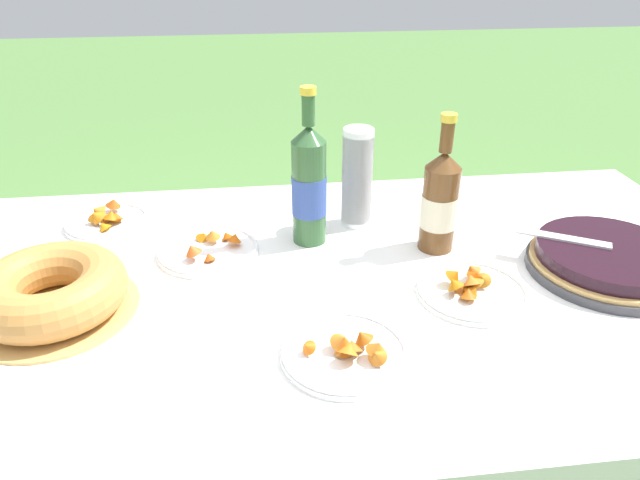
{
  "coord_description": "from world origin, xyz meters",
  "views": [
    {
      "loc": [
        -0.16,
        -0.98,
        1.41
      ],
      "look_at": [
        -0.04,
        0.06,
        0.83
      ],
      "focal_mm": 32.0,
      "sensor_mm": 36.0,
      "label": 1
    }
  ],
  "objects_px": {
    "snack_plate_near": "(107,220)",
    "bundt_cake": "(51,291)",
    "snack_plate_right": "(346,351)",
    "snack_plate_far": "(471,289)",
    "serving_knife": "(628,248)",
    "cider_bottle_amber": "(440,202)",
    "cider_bottle_green": "(309,186)",
    "berry_tart": "(608,260)",
    "cup_stack": "(357,178)",
    "snack_plate_left": "(208,249)"
  },
  "relations": [
    {
      "from": "snack_plate_near",
      "to": "snack_plate_far",
      "type": "relative_size",
      "value": 0.9
    },
    {
      "from": "berry_tart",
      "to": "cider_bottle_amber",
      "type": "bearing_deg",
      "value": 156.27
    },
    {
      "from": "bundt_cake",
      "to": "cup_stack",
      "type": "bearing_deg",
      "value": 25.02
    },
    {
      "from": "cider_bottle_amber",
      "to": "snack_plate_left",
      "type": "height_order",
      "value": "cider_bottle_amber"
    },
    {
      "from": "berry_tart",
      "to": "snack_plate_right",
      "type": "distance_m",
      "value": 0.62
    },
    {
      "from": "snack_plate_left",
      "to": "snack_plate_right",
      "type": "xyz_separation_m",
      "value": [
        0.25,
        -0.38,
        0.0
      ]
    },
    {
      "from": "cider_bottle_amber",
      "to": "snack_plate_far",
      "type": "distance_m",
      "value": 0.22
    },
    {
      "from": "serving_knife",
      "to": "snack_plate_near",
      "type": "xyz_separation_m",
      "value": [
        -1.12,
        0.36,
        -0.05
      ]
    },
    {
      "from": "cup_stack",
      "to": "bundt_cake",
      "type": "bearing_deg",
      "value": -154.98
    },
    {
      "from": "cup_stack",
      "to": "cider_bottle_amber",
      "type": "bearing_deg",
      "value": -41.38
    },
    {
      "from": "snack_plate_near",
      "to": "snack_plate_right",
      "type": "relative_size",
      "value": 0.9
    },
    {
      "from": "bundt_cake",
      "to": "snack_plate_far",
      "type": "relative_size",
      "value": 1.4
    },
    {
      "from": "cider_bottle_green",
      "to": "cider_bottle_amber",
      "type": "relative_size",
      "value": 1.15
    },
    {
      "from": "snack_plate_near",
      "to": "bundt_cake",
      "type": "bearing_deg",
      "value": -93.65
    },
    {
      "from": "berry_tart",
      "to": "cider_bottle_amber",
      "type": "xyz_separation_m",
      "value": [
        -0.33,
        0.14,
        0.09
      ]
    },
    {
      "from": "cider_bottle_green",
      "to": "snack_plate_right",
      "type": "height_order",
      "value": "cider_bottle_green"
    },
    {
      "from": "cup_stack",
      "to": "cider_bottle_green",
      "type": "distance_m",
      "value": 0.14
    },
    {
      "from": "bundt_cake",
      "to": "snack_plate_far",
      "type": "xyz_separation_m",
      "value": [
        0.8,
        -0.04,
        -0.03
      ]
    },
    {
      "from": "cider_bottle_amber",
      "to": "snack_plate_right",
      "type": "bearing_deg",
      "value": -126.89
    },
    {
      "from": "berry_tart",
      "to": "bundt_cake",
      "type": "height_order",
      "value": "bundt_cake"
    },
    {
      "from": "snack_plate_right",
      "to": "cider_bottle_green",
      "type": "bearing_deg",
      "value": 92.56
    },
    {
      "from": "cider_bottle_green",
      "to": "snack_plate_left",
      "type": "relative_size",
      "value": 1.58
    },
    {
      "from": "serving_knife",
      "to": "cider_bottle_green",
      "type": "bearing_deg",
      "value": 9.98
    },
    {
      "from": "cup_stack",
      "to": "cider_bottle_amber",
      "type": "distance_m",
      "value": 0.21
    },
    {
      "from": "cider_bottle_amber",
      "to": "snack_plate_near",
      "type": "distance_m",
      "value": 0.8
    },
    {
      "from": "snack_plate_near",
      "to": "snack_plate_left",
      "type": "height_order",
      "value": "snack_plate_near"
    },
    {
      "from": "bundt_cake",
      "to": "cup_stack",
      "type": "relative_size",
      "value": 1.28
    },
    {
      "from": "snack_plate_left",
      "to": "bundt_cake",
      "type": "bearing_deg",
      "value": -145.56
    },
    {
      "from": "bundt_cake",
      "to": "cider_bottle_amber",
      "type": "relative_size",
      "value": 1.0
    },
    {
      "from": "serving_knife",
      "to": "cider_bottle_amber",
      "type": "distance_m",
      "value": 0.39
    },
    {
      "from": "cider_bottle_green",
      "to": "bundt_cake",
      "type": "bearing_deg",
      "value": -156.29
    },
    {
      "from": "cider_bottle_green",
      "to": "snack_plate_near",
      "type": "bearing_deg",
      "value": 164.4
    },
    {
      "from": "snack_plate_near",
      "to": "cider_bottle_green",
      "type": "bearing_deg",
      "value": -15.6
    },
    {
      "from": "snack_plate_near",
      "to": "snack_plate_right",
      "type": "distance_m",
      "value": 0.75
    },
    {
      "from": "bundt_cake",
      "to": "cider_bottle_green",
      "type": "height_order",
      "value": "cider_bottle_green"
    },
    {
      "from": "snack_plate_right",
      "to": "snack_plate_far",
      "type": "bearing_deg",
      "value": 29.32
    },
    {
      "from": "serving_knife",
      "to": "cider_bottle_amber",
      "type": "xyz_separation_m",
      "value": [
        -0.35,
        0.16,
        0.05
      ]
    },
    {
      "from": "cider_bottle_amber",
      "to": "snack_plate_right",
      "type": "distance_m",
      "value": 0.45
    },
    {
      "from": "snack_plate_left",
      "to": "snack_plate_near",
      "type": "bearing_deg",
      "value": 146.47
    },
    {
      "from": "cider_bottle_amber",
      "to": "serving_knife",
      "type": "bearing_deg",
      "value": -24.19
    },
    {
      "from": "berry_tart",
      "to": "snack_plate_near",
      "type": "bearing_deg",
      "value": 162.3
    },
    {
      "from": "serving_knife",
      "to": "cider_bottle_amber",
      "type": "relative_size",
      "value": 1.09
    },
    {
      "from": "cider_bottle_green",
      "to": "cup_stack",
      "type": "bearing_deg",
      "value": 30.2
    },
    {
      "from": "berry_tart",
      "to": "serving_knife",
      "type": "distance_m",
      "value": 0.05
    },
    {
      "from": "serving_knife",
      "to": "bundt_cake",
      "type": "relative_size",
      "value": 1.09
    },
    {
      "from": "berry_tart",
      "to": "serving_knife",
      "type": "height_order",
      "value": "serving_knife"
    },
    {
      "from": "cup_stack",
      "to": "snack_plate_near",
      "type": "distance_m",
      "value": 0.62
    },
    {
      "from": "bundt_cake",
      "to": "cider_bottle_amber",
      "type": "distance_m",
      "value": 0.8
    },
    {
      "from": "serving_knife",
      "to": "snack_plate_right",
      "type": "xyz_separation_m",
      "value": [
        -0.61,
        -0.19,
        -0.05
      ]
    },
    {
      "from": "cider_bottle_green",
      "to": "snack_plate_far",
      "type": "xyz_separation_m",
      "value": [
        0.29,
        -0.26,
        -0.12
      ]
    }
  ]
}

